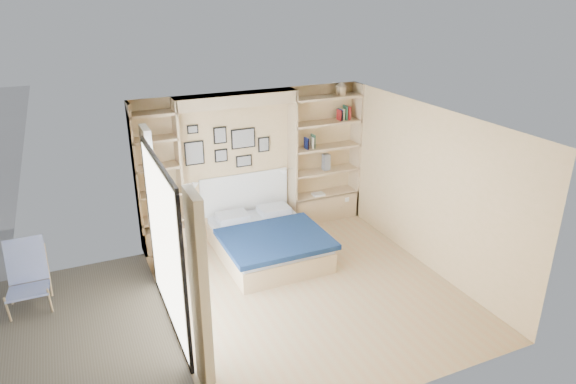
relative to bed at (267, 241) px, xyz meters
name	(u,v)px	position (x,y,z in m)	size (l,w,h in m)	color
ground	(308,289)	(0.16, -1.17, -0.26)	(4.50, 4.50, 0.00)	tan
room_shell	(245,189)	(-0.23, 0.35, 0.81)	(4.50, 4.50, 4.50)	#E5BB88
bed	(267,241)	(0.00, 0.00, 0.00)	(1.60, 2.06, 1.07)	tan
photo_gallery	(226,146)	(-0.29, 1.05, 1.34)	(1.48, 0.02, 0.82)	black
reading_lamps	(240,177)	(-0.14, 0.83, 0.84)	(1.92, 0.12, 0.15)	silver
shelf_decor	(318,131)	(1.35, 0.90, 1.46)	(3.47, 0.23, 2.03)	#A51E1E
deck	(36,357)	(-3.44, -1.17, -0.26)	(3.20, 4.00, 0.05)	brown
deck_chair	(27,276)	(-3.49, 0.07, 0.16)	(0.53, 0.89, 0.89)	tan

